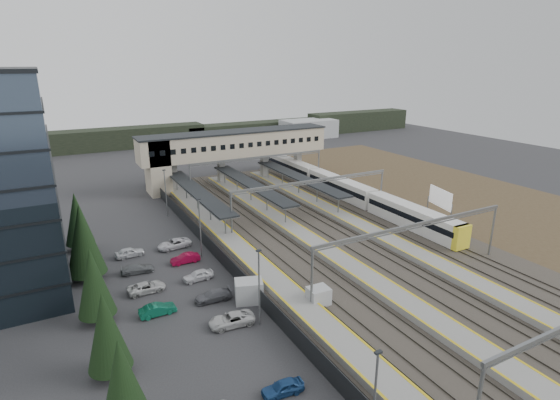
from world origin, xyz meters
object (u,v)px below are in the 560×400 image
relay_cabin_near (249,291)px  billboard (440,199)px  relay_cabin_far (318,297)px  train (342,188)px  footbridge (223,148)px

relay_cabin_near → billboard: (38.50, 9.18, 2.20)m
relay_cabin_far → train: 39.39m
relay_cabin_far → billboard: 35.05m
footbridge → relay_cabin_far: bearing=-99.8°
relay_cabin_far → footbridge: bearing=80.2°
footbridge → billboard: size_ratio=6.89×
relay_cabin_near → billboard: size_ratio=0.60×
footbridge → billboard: 43.57m
train → billboard: billboard is taller
footbridge → train: size_ratio=0.71×
relay_cabin_far → footbridge: footbridge is taller
relay_cabin_far → relay_cabin_near: bearing=145.7°
train → relay_cabin_far: bearing=-129.3°
relay_cabin_near → footbridge: (14.82, 45.47, 6.70)m
relay_cabin_near → relay_cabin_far: relay_cabin_near is taller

